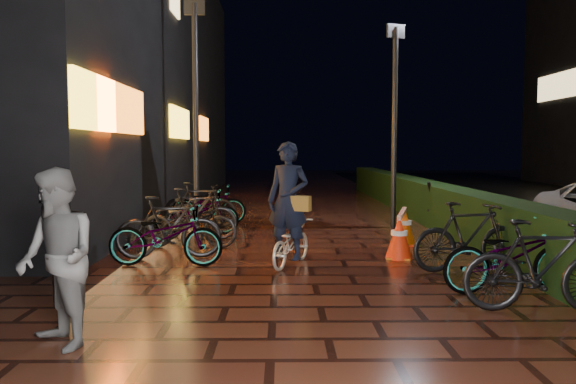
{
  "coord_description": "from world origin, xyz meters",
  "views": [
    {
      "loc": [
        -0.45,
        -7.58,
        1.87
      ],
      "look_at": [
        -0.35,
        2.22,
        1.1
      ],
      "focal_mm": 35.0,
      "sensor_mm": 36.0,
      "label": 1
    }
  ],
  "objects_px": {
    "bystander_person": "(57,259)",
    "traffic_barrier": "(402,231)",
    "cart_assembly": "(441,204)",
    "cyclist": "(289,220)"
  },
  "relations": [
    {
      "from": "cyclist",
      "to": "cart_assembly",
      "type": "bearing_deg",
      "value": 49.63
    },
    {
      "from": "cyclist",
      "to": "bystander_person",
      "type": "bearing_deg",
      "value": -121.24
    },
    {
      "from": "bystander_person",
      "to": "cart_assembly",
      "type": "bearing_deg",
      "value": 100.39
    },
    {
      "from": "bystander_person",
      "to": "cart_assembly",
      "type": "distance_m",
      "value": 9.77
    },
    {
      "from": "cyclist",
      "to": "traffic_barrier",
      "type": "distance_m",
      "value": 2.44
    },
    {
      "from": "bystander_person",
      "to": "traffic_barrier",
      "type": "xyz_separation_m",
      "value": [
        4.26,
        4.9,
        -0.48
      ]
    },
    {
      "from": "traffic_barrier",
      "to": "cart_assembly",
      "type": "bearing_deg",
      "value": 62.46
    },
    {
      "from": "traffic_barrier",
      "to": "cart_assembly",
      "type": "xyz_separation_m",
      "value": [
        1.54,
        2.96,
        0.2
      ]
    },
    {
      "from": "cyclist",
      "to": "traffic_barrier",
      "type": "xyz_separation_m",
      "value": [
        2.05,
        1.27,
        -0.37
      ]
    },
    {
      "from": "bystander_person",
      "to": "traffic_barrier",
      "type": "distance_m",
      "value": 6.51
    }
  ]
}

